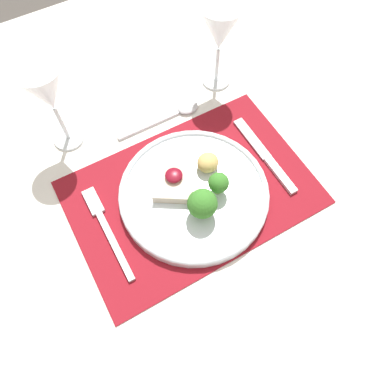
{
  "coord_description": "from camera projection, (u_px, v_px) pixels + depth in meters",
  "views": [
    {
      "loc": [
        -0.16,
        -0.29,
        1.38
      ],
      "look_at": [
        -0.0,
        -0.01,
        0.77
      ],
      "focal_mm": 35.0,
      "sensor_mm": 36.0,
      "label": 1
    }
  ],
  "objects": [
    {
      "name": "wine_glass_far",
      "position": [
        46.0,
        91.0,
        0.65
      ],
      "size": [
        0.09,
        0.09,
        0.19
      ],
      "color": "white",
      "rests_on": "dining_table"
    },
    {
      "name": "placemat",
      "position": [
        191.0,
        192.0,
        0.71
      ],
      "size": [
        0.45,
        0.3,
        0.0
      ],
      "primitive_type": "cube",
      "color": "maroon",
      "rests_on": "dining_table"
    },
    {
      "name": "dining_table",
      "position": [
        191.0,
        208.0,
        0.77
      ],
      "size": [
        1.52,
        1.3,
        0.75
      ],
      "color": "white",
      "rests_on": "ground_plane"
    },
    {
      "name": "wine_glass_near",
      "position": [
        220.0,
        30.0,
        0.72
      ],
      "size": [
        0.09,
        0.09,
        0.19
      ],
      "color": "white",
      "rests_on": "dining_table"
    },
    {
      "name": "fork",
      "position": [
        105.0,
        226.0,
        0.67
      ],
      "size": [
        0.02,
        0.2,
        0.01
      ],
      "rotation": [
        0.0,
        0.0,
        0.01
      ],
      "color": "silver",
      "rests_on": "placemat"
    },
    {
      "name": "ground_plane",
      "position": [
        192.0,
        286.0,
        1.38
      ],
      "size": [
        8.0,
        8.0,
        0.0
      ],
      "primitive_type": "plane",
      "color": "#4C4742"
    },
    {
      "name": "dinner_plate",
      "position": [
        193.0,
        193.0,
        0.69
      ],
      "size": [
        0.28,
        0.28,
        0.08
      ],
      "color": "silver",
      "rests_on": "placemat"
    },
    {
      "name": "knife",
      "position": [
        268.0,
        159.0,
        0.74
      ],
      "size": [
        0.02,
        0.2,
        0.01
      ],
      "rotation": [
        0.0,
        0.0,
        -0.03
      ],
      "color": "silver",
      "rests_on": "placemat"
    },
    {
      "name": "spoon",
      "position": [
        177.0,
        112.0,
        0.79
      ],
      "size": [
        0.18,
        0.04,
        0.01
      ],
      "rotation": [
        0.0,
        0.0,
        0.04
      ],
      "color": "silver",
      "rests_on": "dining_table"
    }
  ]
}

